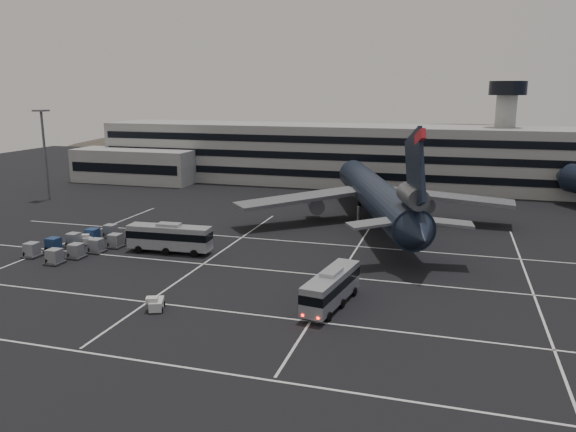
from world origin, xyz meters
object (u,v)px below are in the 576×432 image
at_px(bus_near, 331,287).
at_px(tug_a, 89,239).
at_px(trijet_main, 376,195).
at_px(uld_cluster, 85,243).
at_px(bus_far, 169,237).

relative_size(bus_near, tug_a, 4.36).
xyz_separation_m(trijet_main, uld_cluster, (-37.78, -25.52, -4.29)).
distance_m(trijet_main, bus_near, 36.65).
distance_m(bus_near, bus_far, 28.87).
height_order(trijet_main, uld_cluster, trijet_main).
height_order(bus_far, tug_a, bus_far).
bearing_deg(uld_cluster, trijet_main, 34.04).
xyz_separation_m(bus_near, uld_cluster, (-38.10, 11.00, -1.19)).
xyz_separation_m(trijet_main, tug_a, (-39.22, -22.64, -4.60)).
height_order(bus_near, bus_far, bus_far).
height_order(tug_a, uld_cluster, uld_cluster).
relative_size(trijet_main, tug_a, 21.39).
relative_size(bus_near, uld_cluster, 0.68).
distance_m(trijet_main, bus_far, 34.73).
height_order(trijet_main, tug_a, trijet_main).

